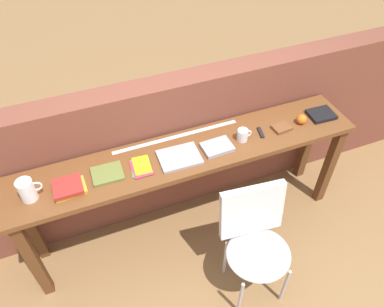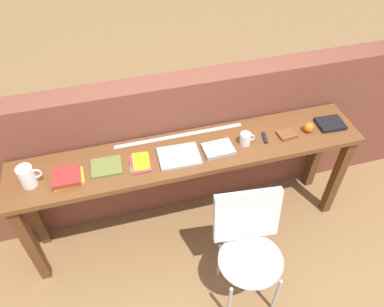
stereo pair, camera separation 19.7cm
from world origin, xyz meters
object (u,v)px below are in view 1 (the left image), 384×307
at_px(book_stack_leftmost, 69,188).
at_px(book_open_centre, 179,157).
at_px(pitcher_white, 27,190).
at_px(magazine_cycling, 107,174).
at_px(book_repair_rightmost, 321,114).
at_px(chair_white_moulded, 256,239).
at_px(mug, 243,135).
at_px(leather_journal_brown, 282,128).
at_px(pamphlet_pile_colourful, 141,167).
at_px(multitool_folded, 261,132).
at_px(sports_ball_small, 302,119).

distance_m(book_stack_leftmost, book_open_centre, 0.74).
distance_m(pitcher_white, magazine_cycling, 0.49).
relative_size(book_open_centre, book_repair_rightmost, 1.45).
bearing_deg(chair_white_moulded, mug, 74.84).
xyz_separation_m(magazine_cycling, book_open_centre, (0.49, -0.03, 0.00)).
xyz_separation_m(chair_white_moulded, leather_journal_brown, (0.48, 0.58, 0.37)).
xyz_separation_m(chair_white_moulded, pamphlet_pile_colourful, (-0.59, 0.58, 0.36)).
bearing_deg(book_stack_leftmost, book_repair_rightmost, 1.32).
relative_size(chair_white_moulded, mug, 8.10).
distance_m(book_stack_leftmost, pamphlet_pile_colourful, 0.47).
bearing_deg(multitool_folded, chair_white_moulded, -117.72).
bearing_deg(book_stack_leftmost, magazine_cycling, 10.24).
height_order(magazine_cycling, sports_ball_small, sports_ball_small).
xyz_separation_m(mug, multitool_folded, (0.15, 0.01, -0.04)).
xyz_separation_m(pitcher_white, mug, (1.46, -0.00, -0.03)).
height_order(book_stack_leftmost, mug, mug).
height_order(book_stack_leftmost, book_repair_rightmost, book_stack_leftmost).
height_order(pitcher_white, book_repair_rightmost, pitcher_white).
distance_m(book_open_centre, multitool_folded, 0.64).
bearing_deg(leather_journal_brown, multitool_folded, 169.88).
height_order(magazine_cycling, mug, mug).
bearing_deg(book_repair_rightmost, book_stack_leftmost, -175.97).
relative_size(magazine_cycling, mug, 1.83).
relative_size(chair_white_moulded, leather_journal_brown, 6.86).
bearing_deg(leather_journal_brown, book_stack_leftmost, 175.25).
bearing_deg(pamphlet_pile_colourful, multitool_folded, 0.73).
bearing_deg(mug, magazine_cycling, 178.76).
bearing_deg(sports_ball_small, leather_journal_brown, -178.49).
bearing_deg(book_open_centre, leather_journal_brown, 2.55).
bearing_deg(mug, book_stack_leftmost, -178.87).
relative_size(book_open_centre, leather_journal_brown, 2.16).
relative_size(pamphlet_pile_colourful, sports_ball_small, 2.54).
bearing_deg(sports_ball_small, magazine_cycling, 179.28).
bearing_deg(sports_ball_small, pitcher_white, 179.98).
bearing_deg(magazine_cycling, sports_ball_small, 1.24).
bearing_deg(magazine_cycling, book_stack_leftmost, -167.79).
relative_size(multitool_folded, book_repair_rightmost, 0.57).
xyz_separation_m(chair_white_moulded, sports_ball_small, (0.65, 0.59, 0.39)).
relative_size(chair_white_moulded, book_repair_rightmost, 4.61).
xyz_separation_m(pamphlet_pile_colourful, multitool_folded, (0.91, 0.01, 0.00)).
height_order(book_open_centre, book_repair_rightmost, book_repair_rightmost).
relative_size(pamphlet_pile_colourful, leather_journal_brown, 1.47).
distance_m(chair_white_moulded, mug, 0.72).
bearing_deg(leather_journal_brown, mug, 174.10).
xyz_separation_m(multitool_folded, sports_ball_small, (0.34, -0.01, 0.03)).
relative_size(pitcher_white, book_open_centre, 0.65).
distance_m(book_stack_leftmost, multitool_folded, 1.38).
xyz_separation_m(leather_journal_brown, sports_ball_small, (0.17, 0.00, 0.03)).
bearing_deg(pamphlet_pile_colourful, sports_ball_small, 0.13).
relative_size(chair_white_moulded, book_stack_leftmost, 4.43).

